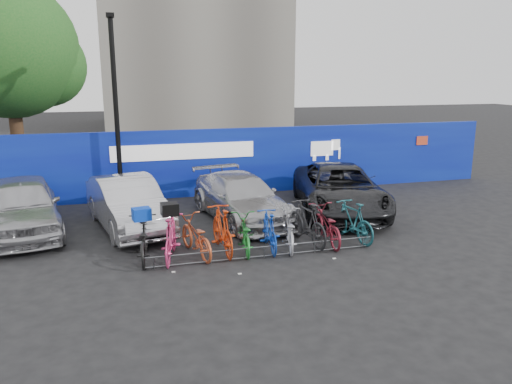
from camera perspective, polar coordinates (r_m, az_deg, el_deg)
name	(u,v)px	position (r m, az deg, el deg)	size (l,w,h in m)	color
ground	(257,250)	(12.61, 0.16, -6.59)	(100.00, 100.00, 0.00)	black
hoarding	(212,162)	(17.96, -5.02, 3.40)	(22.00, 0.18, 2.40)	#0A1493
tree	(15,53)	(21.76, -25.83, 14.12)	(5.40, 5.20, 7.80)	#382314
lamppost	(116,107)	(16.83, -15.72, 9.38)	(0.25, 0.50, 6.11)	black
bike_rack	(264,251)	(12.01, 0.95, -6.81)	(5.60, 0.03, 0.30)	#595B60
car_0	(23,206)	(15.03, -25.10, -1.45)	(1.85, 4.61, 1.57)	#A1A1A6
car_1	(128,204)	(14.54, -14.43, -1.29)	(1.54, 4.42, 1.46)	#ADAEB3
car_2	(241,198)	(14.99, -1.72, -0.64)	(1.88, 4.64, 1.35)	#A7A7AC
car_3	(339,189)	(15.98, 9.51, 0.32)	(2.46, 5.34, 1.48)	black
bike_0	(143,240)	(12.09, -12.79, -5.37)	(0.65, 1.86, 0.98)	black
bike_1	(171,237)	(11.95, -9.72, -5.15)	(0.52, 1.83, 1.10)	#CF316C
bike_2	(195,237)	(12.15, -6.93, -5.08)	(0.64, 1.83, 0.96)	#BD4E28
bike_3	(222,230)	(12.28, -3.88, -4.32)	(0.54, 1.93, 1.16)	red
bike_4	(245,234)	(12.36, -1.30, -4.80)	(0.60, 1.71, 0.90)	#1A7728
bike_5	(269,231)	(12.44, 1.51, -4.44)	(0.47, 1.67, 1.00)	#103CB5
bike_6	(289,230)	(12.61, 3.80, -4.40)	(0.61, 1.76, 0.92)	#9D9EA5
bike_7	(307,223)	(12.93, 5.88, -3.50)	(0.53, 1.89, 1.13)	#252628
bike_8	(326,225)	(13.03, 8.05, -3.80)	(0.65, 1.85, 0.97)	maroon
bike_9	(352,221)	(13.36, 10.92, -3.27)	(0.50, 1.78, 1.07)	#1C5A65
cargo_crate	(142,214)	(11.91, -12.95, -2.48)	(0.41, 0.31, 0.29)	#0833BA
cargo_topcase	(170,209)	(11.75, -9.85, -1.95)	(0.39, 0.35, 0.29)	black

